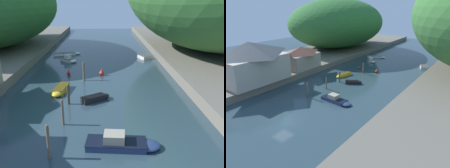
{
  "view_description": "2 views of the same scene",
  "coord_description": "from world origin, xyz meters",
  "views": [
    {
      "loc": [
        1.22,
        -7.37,
        11.72
      ],
      "look_at": [
        2.08,
        20.4,
        2.11
      ],
      "focal_mm": 40.0,
      "sensor_mm": 36.0,
      "label": 1
    },
    {
      "loc": [
        23.57,
        -18.58,
        16.61
      ],
      "look_at": [
        -0.32,
        15.09,
        1.42
      ],
      "focal_mm": 35.0,
      "sensor_mm": 36.0,
      "label": 2
    }
  ],
  "objects": [
    {
      "name": "boat_white_cruiser",
      "position": [
        0.23,
        20.46,
        0.34
      ],
      "size": [
        3.69,
        2.91,
        0.7
      ],
      "rotation": [
        0.0,
        0.0,
        5.28
      ],
      "color": "black",
      "rests_on": "water_surface"
    },
    {
      "name": "channel_buoy_near",
      "position": [
        0.75,
        30.72,
        0.45
      ],
      "size": [
        0.77,
        0.77,
        1.15
      ],
      "color": "red",
      "rests_on": "water_surface"
    },
    {
      "name": "mooring_post_middle",
      "position": [
        -2.99,
        19.49,
        1.22
      ],
      "size": [
        0.31,
        0.31,
        2.43
      ],
      "color": "#4C3D2D",
      "rests_on": "water_surface"
    },
    {
      "name": "water_surface",
      "position": [
        0.0,
        30.0,
        0.0
      ],
      "size": [
        130.0,
        130.0,
        0.0
      ],
      "primitive_type": "plane",
      "color": "#283D47",
      "rests_on": "ground"
    },
    {
      "name": "boat_small_dinghy",
      "position": [
        2.69,
        10.44,
        0.39
      ],
      "size": [
        6.32,
        2.55,
        1.27
      ],
      "rotation": [
        0.0,
        0.0,
        4.62
      ],
      "color": "navy",
      "rests_on": "water_surface"
    },
    {
      "name": "boat_moored_right",
      "position": [
        9.3,
        42.69,
        0.34
      ],
      "size": [
        3.09,
        3.79,
        0.68
      ],
      "rotation": [
        0.0,
        0.0,
        0.39
      ],
      "color": "silver",
      "rests_on": "water_surface"
    },
    {
      "name": "boathouse_shed",
      "position": [
        -14.74,
        19.5,
        4.21
      ],
      "size": [
        6.0,
        9.26,
        5.28
      ],
      "color": "gray",
      "rests_on": "left_bank"
    },
    {
      "name": "left_bank",
      "position": [
        -22.78,
        30.0,
        0.74
      ],
      "size": [
        22.0,
        120.0,
        1.48
      ],
      "color": "#666056",
      "rests_on": "ground"
    },
    {
      "name": "person_on_quay",
      "position": [
        -12.44,
        12.99,
        2.46
      ],
      "size": [
        0.22,
        0.38,
        1.69
      ],
      "rotation": [
        0.0,
        0.0,
        1.58
      ],
      "color": "#282D3D",
      "rests_on": "left_bank"
    },
    {
      "name": "person_by_boathouse",
      "position": [
        -13.01,
        21.33,
        2.46
      ],
      "size": [
        0.3,
        0.42,
        1.69
      ],
      "rotation": [
        0.0,
        0.0,
        1.35
      ],
      "color": "#282D3D",
      "rests_on": "left_bank"
    },
    {
      "name": "hillside_left",
      "position": [
        -23.88,
        48.43,
        10.06
      ],
      "size": [
        29.42,
        41.18,
        17.16
      ],
      "color": "#2D662D",
      "rests_on": "left_bank"
    },
    {
      "name": "mooring_post_second",
      "position": [
        -2.85,
        14.46,
        1.34
      ],
      "size": [
        0.24,
        0.24,
        2.67
      ],
      "color": "brown",
      "rests_on": "water_surface"
    },
    {
      "name": "channel_buoy_far",
      "position": [
        -4.53,
        31.13,
        0.35
      ],
      "size": [
        0.6,
        0.6,
        0.91
      ],
      "color": "red",
      "rests_on": "water_surface"
    },
    {
      "name": "boat_far_upstream",
      "position": [
        -6.69,
        46.16,
        0.26
      ],
      "size": [
        5.89,
        2.57,
        0.52
      ],
      "rotation": [
        0.0,
        0.0,
        4.98
      ],
      "color": "white",
      "rests_on": "water_surface"
    },
    {
      "name": "boat_yellow_tender",
      "position": [
        -4.62,
        23.3,
        0.34
      ],
      "size": [
        1.87,
        4.8,
        0.68
      ],
      "rotation": [
        0.0,
        0.0,
        3.02
      ],
      "color": "gold",
      "rests_on": "water_surface"
    },
    {
      "name": "waterfront_building",
      "position": [
        -16.26,
        6.47,
        5.65
      ],
      "size": [
        10.62,
        13.79,
        8.05
      ],
      "color": "#B2A899",
      "rests_on": "left_bank"
    },
    {
      "name": "boat_navy_launch",
      "position": [
        -5.63,
        40.04,
        0.41
      ],
      "size": [
        3.64,
        3.37,
        1.32
      ],
      "rotation": [
        0.0,
        0.0,
        4.03
      ],
      "color": "silver",
      "rests_on": "water_surface"
    },
    {
      "name": "mooring_post_nearest",
      "position": [
        -3.08,
        9.11,
        1.46
      ],
      "size": [
        0.25,
        0.25,
        2.91
      ],
      "color": "brown",
      "rests_on": "water_surface"
    },
    {
      "name": "mooring_post_farthest",
      "position": [
        -1.87,
        28.29,
        1.43
      ],
      "size": [
        0.31,
        0.31,
        2.85
      ],
      "color": "brown",
      "rests_on": "water_surface"
    }
  ]
}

